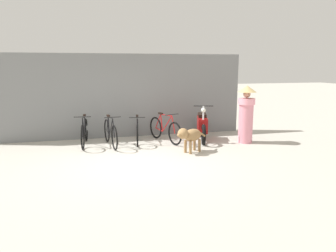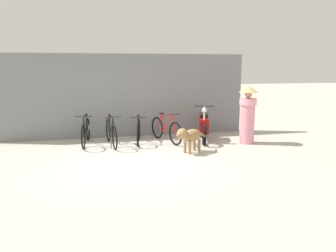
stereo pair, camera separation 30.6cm
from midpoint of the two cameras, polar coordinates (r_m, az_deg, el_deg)
name	(u,v)px [view 2 (the right image)]	position (r m, az deg, el deg)	size (l,w,h in m)	color
ground_plane	(135,162)	(7.94, -4.65, -6.35)	(60.00, 60.00, 0.00)	#B7B2A5
shop_wall_back	(122,96)	(10.68, -7.17, 5.26)	(8.16, 0.20, 2.66)	slate
bicycle_0	(86,132)	(9.84, -13.28, -1.03)	(0.46, 1.78, 0.91)	black
bicycle_1	(111,133)	(9.61, -8.96, -1.15)	(0.46, 1.77, 0.90)	black
bicycle_2	(138,131)	(9.90, -4.29, -0.89)	(0.46, 1.63, 0.83)	black
bicycle_3	(166,130)	(9.95, 0.51, -0.66)	(0.64, 1.71, 0.90)	black
motorcycle	(204,126)	(10.16, 7.07, 0.00)	(0.71, 1.83, 1.13)	black
stray_dog	(190,136)	(8.68, 4.81, -1.70)	(0.99, 0.64, 0.70)	#997247
person_in_robes	(248,113)	(9.98, 14.55, 2.27)	(0.75, 0.75, 1.72)	pink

